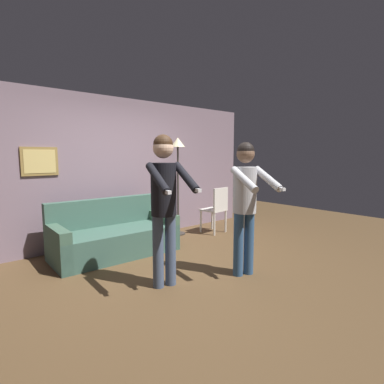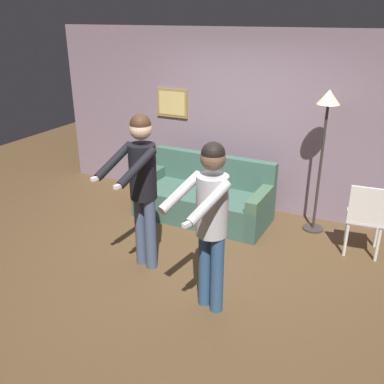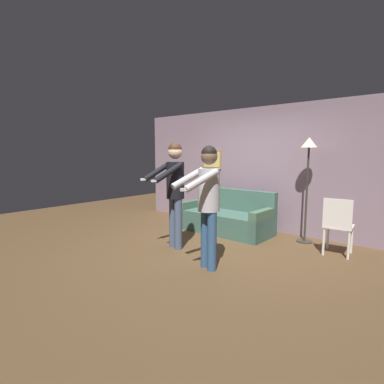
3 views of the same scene
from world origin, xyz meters
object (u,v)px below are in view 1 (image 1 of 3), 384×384
at_px(couch, 115,237).
at_px(torchiere_lamp, 178,157).
at_px(person_standing_right, 246,196).
at_px(person_standing_left, 164,195).
at_px(dining_chair_distant, 217,207).

height_order(couch, torchiere_lamp, torchiere_lamp).
distance_m(couch, person_standing_right, 2.23).
height_order(couch, person_standing_left, person_standing_left).
xyz_separation_m(couch, dining_chair_distant, (2.18, -0.11, 0.25)).
xyz_separation_m(torchiere_lamp, dining_chair_distant, (0.66, -0.42, -1.00)).
relative_size(couch, dining_chair_distant, 2.06).
bearing_deg(couch, torchiere_lamp, 11.72).
relative_size(couch, person_standing_left, 1.06).
height_order(person_standing_left, dining_chair_distant, person_standing_left).
bearing_deg(person_standing_right, dining_chair_distant, 54.74).
bearing_deg(torchiere_lamp, person_standing_right, -105.21).
bearing_deg(person_standing_left, couch, 87.28).
bearing_deg(couch, dining_chair_distant, -2.81).
xyz_separation_m(couch, person_standing_right, (0.93, -1.88, 0.78)).
height_order(person_standing_left, person_standing_right, person_standing_left).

